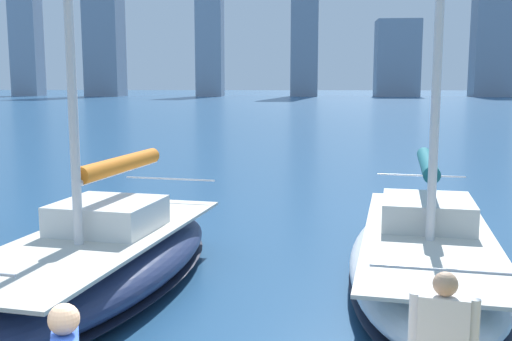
% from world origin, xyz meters
% --- Properties ---
extents(city_skyline, '(168.36, 13.08, 53.65)m').
position_xyz_m(city_skyline, '(-6.54, -165.24, 21.52)').
color(city_skyline, gray).
rests_on(city_skyline, ground).
extents(sailboat_teal, '(4.19, 9.19, 9.57)m').
position_xyz_m(sailboat_teal, '(-3.51, -7.53, 0.57)').
color(sailboat_teal, silver).
rests_on(sailboat_teal, ground).
extents(sailboat_orange, '(4.25, 8.34, 10.36)m').
position_xyz_m(sailboat_orange, '(2.66, -6.35, 0.62)').
color(sailboat_orange, navy).
rests_on(sailboat_orange, ground).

